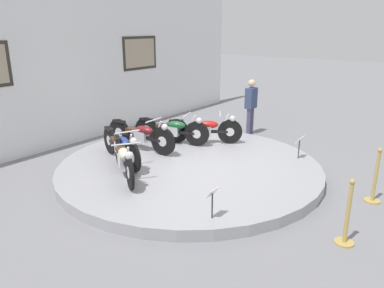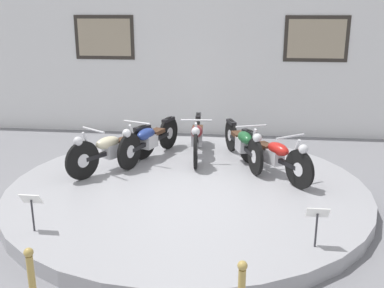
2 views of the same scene
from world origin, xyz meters
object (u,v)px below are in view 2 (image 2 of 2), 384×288
object	(u,v)px
motorcycle_cream	(112,148)
motorcycle_green	(243,142)
motorcycle_red	(274,154)
info_placard_front_left	(32,204)
info_placard_front_centre	(317,218)
motorcycle_blue	(149,139)
motorcycle_maroon	(197,136)

from	to	relation	value
motorcycle_cream	motorcycle_green	xyz separation A→B (m)	(2.23, 0.62, -0.01)
motorcycle_red	info_placard_front_left	bearing A→B (deg)	-142.96
motorcycle_green	motorcycle_red	world-z (taller)	motorcycle_green
info_placard_front_centre	info_placard_front_left	bearing A→B (deg)	180.00
motorcycle_blue	motorcycle_red	bearing A→B (deg)	-15.59
motorcycle_cream	motorcycle_green	size ratio (longest dim) A/B	0.90
motorcycle_blue	motorcycle_red	xyz separation A→B (m)	(2.23, -0.62, -0.01)
motorcycle_green	info_placard_front_centre	world-z (taller)	motorcycle_green
info_placard_front_centre	motorcycle_green	bearing A→B (deg)	106.25
motorcycle_cream	motorcycle_blue	world-z (taller)	same
info_placard_front_centre	motorcycle_red	bearing A→B (deg)	98.49
motorcycle_red	motorcycle_green	bearing A→B (deg)	129.54
motorcycle_maroon	info_placard_front_left	size ratio (longest dim) A/B	3.94
motorcycle_maroon	motorcycle_red	distance (m)	1.62
motorcycle_cream	motorcycle_green	world-z (taller)	motorcycle_cream
motorcycle_blue	info_placard_front_left	distance (m)	3.08
motorcycle_blue	info_placard_front_centre	world-z (taller)	motorcycle_blue
motorcycle_green	info_placard_front_centre	xyz separation A→B (m)	(0.86, -2.96, -0.01)
motorcycle_blue	motorcycle_green	size ratio (longest dim) A/B	1.00
motorcycle_blue	info_placard_front_left	bearing A→B (deg)	-106.23
motorcycle_cream	info_placard_front_centre	world-z (taller)	motorcycle_cream
motorcycle_blue	info_placard_front_centre	distance (m)	3.93
motorcycle_blue	motorcycle_green	world-z (taller)	motorcycle_blue
motorcycle_maroon	motorcycle_green	distance (m)	0.89
motorcycle_red	info_placard_front_centre	bearing A→B (deg)	-81.51
motorcycle_blue	info_placard_front_centre	size ratio (longest dim) A/B	3.67
info_placard_front_left	motorcycle_red	bearing A→B (deg)	37.04
motorcycle_cream	info_placard_front_centre	xyz separation A→B (m)	(3.09, -2.34, -0.02)
motorcycle_blue	info_placard_front_centre	xyz separation A→B (m)	(2.58, -2.96, -0.02)
motorcycle_maroon	info_placard_front_left	xyz separation A→B (m)	(-1.72, -3.20, -0.03)
motorcycle_cream	motorcycle_maroon	xyz separation A→B (m)	(1.37, 0.86, 0.01)
info_placard_front_centre	motorcycle_maroon	bearing A→B (deg)	118.25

